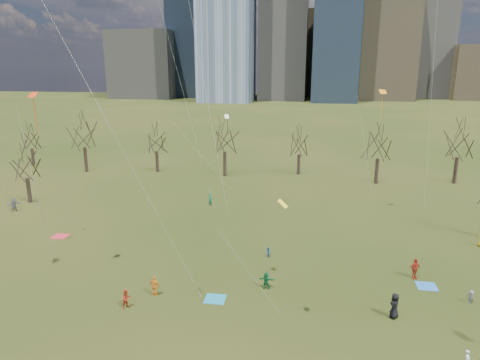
# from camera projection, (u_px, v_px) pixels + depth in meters

# --- Properties ---
(ground) EXTENTS (500.00, 500.00, 0.00)m
(ground) POSITION_uv_depth(u_px,v_px,m) (214.00, 313.00, 31.59)
(ground) COLOR black
(ground) RESTS_ON ground
(downtown_skyline) EXTENTS (212.50, 78.00, 118.00)m
(downtown_skyline) POSITION_uv_depth(u_px,v_px,m) (295.00, 23.00, 222.74)
(downtown_skyline) COLOR slate
(downtown_skyline) RESTS_ON ground
(bare_tree_row) EXTENTS (113.04, 29.80, 9.50)m
(bare_tree_row) POSITION_uv_depth(u_px,v_px,m) (265.00, 143.00, 65.51)
(bare_tree_row) COLOR black
(bare_tree_row) RESTS_ON ground
(blanket_teal) EXTENTS (1.60, 1.50, 0.03)m
(blanket_teal) POSITION_uv_depth(u_px,v_px,m) (215.00, 299.00, 33.44)
(blanket_teal) COLOR teal
(blanket_teal) RESTS_ON ground
(blanket_navy) EXTENTS (1.60, 1.50, 0.03)m
(blanket_navy) POSITION_uv_depth(u_px,v_px,m) (426.00, 286.00, 35.38)
(blanket_navy) COLOR #2769B9
(blanket_navy) RESTS_ON ground
(blanket_crimson) EXTENTS (1.60, 1.50, 0.03)m
(blanket_crimson) POSITION_uv_depth(u_px,v_px,m) (60.00, 236.00, 45.69)
(blanket_crimson) COLOR red
(blanket_crimson) RESTS_ON ground
(person_1) EXTENTS (0.55, 0.61, 1.40)m
(person_1) POSITION_uv_depth(u_px,v_px,m) (467.00, 360.00, 25.44)
(person_1) COLOR silver
(person_1) RESTS_ON ground
(person_2) EXTENTS (0.89, 0.93, 1.50)m
(person_2) POSITION_uv_depth(u_px,v_px,m) (127.00, 299.00, 32.06)
(person_2) COLOR #B33119
(person_2) RESTS_ON ground
(person_3) EXTENTS (0.75, 0.78, 1.07)m
(person_3) POSITION_uv_depth(u_px,v_px,m) (471.00, 297.00, 32.76)
(person_3) COLOR slate
(person_3) RESTS_ON ground
(person_4) EXTENTS (1.03, 0.59, 1.66)m
(person_4) POSITION_uv_depth(u_px,v_px,m) (155.00, 286.00, 33.78)
(person_4) COLOR orange
(person_4) RESTS_ON ground
(person_5) EXTENTS (1.38, 0.47, 1.47)m
(person_5) POSITION_uv_depth(u_px,v_px,m) (266.00, 280.00, 34.84)
(person_5) COLOR #166633
(person_5) RESTS_ON ground
(person_6) EXTENTS (1.02, 1.12, 1.91)m
(person_6) POSITION_uv_depth(u_px,v_px,m) (395.00, 306.00, 30.74)
(person_6) COLOR black
(person_6) RESTS_ON ground
(person_8) EXTENTS (0.57, 0.63, 1.05)m
(person_8) POSITION_uv_depth(u_px,v_px,m) (268.00, 252.00, 40.55)
(person_8) COLOR #235A99
(person_8) RESTS_ON ground
(person_10) EXTENTS (1.16, 0.92, 1.83)m
(person_10) POSITION_uv_depth(u_px,v_px,m) (415.00, 269.00, 36.46)
(person_10) COLOR red
(person_10) RESTS_ON ground
(person_11) EXTENTS (1.43, 1.64, 1.79)m
(person_11) POSITION_uv_depth(u_px,v_px,m) (14.00, 205.00, 53.30)
(person_11) COLOR slate
(person_11) RESTS_ON ground
(person_13) EXTENTS (0.72, 0.67, 1.65)m
(person_13) POSITION_uv_depth(u_px,v_px,m) (210.00, 199.00, 55.68)
(person_13) COLOR #186E4E
(person_13) RESTS_ON ground
(kites_airborne) EXTENTS (58.69, 41.78, 31.39)m
(kites_airborne) POSITION_uv_depth(u_px,v_px,m) (260.00, 113.00, 37.22)
(kites_airborne) COLOR #F03814
(kites_airborne) RESTS_ON ground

